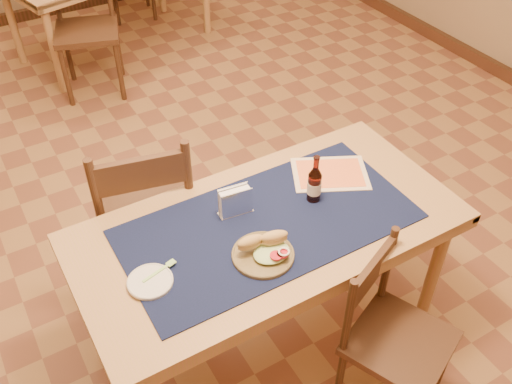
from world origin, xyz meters
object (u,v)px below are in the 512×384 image
sandwich_plate (265,251)px  chair_main_far (145,211)px  chair_main_near (392,335)px  napkin_holder (235,202)px  beer_bottle (314,184)px  main_table (268,238)px

sandwich_plate → chair_main_far: bearing=107.9°
chair_main_near → napkin_holder: 0.84m
beer_bottle → sandwich_plate: bearing=-153.3°
main_table → napkin_holder: size_ratio=10.64×
chair_main_near → beer_bottle: (-0.03, 0.56, 0.41)m
sandwich_plate → napkin_holder: (0.02, 0.27, 0.03)m
chair_main_far → sandwich_plate: (0.23, -0.72, 0.26)m
chair_main_far → sandwich_plate: size_ratio=4.09×
napkin_holder → beer_bottle: bearing=-15.9°
chair_main_far → napkin_holder: 0.60m
main_table → sandwich_plate: size_ratio=6.58×
beer_bottle → chair_main_near: bearing=-86.8°
beer_bottle → chair_main_far: bearing=136.7°
sandwich_plate → beer_bottle: 0.39m
main_table → chair_main_far: 0.69m
chair_main_far → sandwich_plate: chair_main_far is taller
main_table → chair_main_far: (-0.34, 0.58, -0.15)m
chair_main_near → sandwich_plate: (-0.38, 0.38, 0.35)m
main_table → sandwich_plate: sandwich_plate is taller
chair_main_far → napkin_holder: bearing=-60.9°
sandwich_plate → napkin_holder: 0.27m
beer_bottle → napkin_holder: bearing=164.1°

